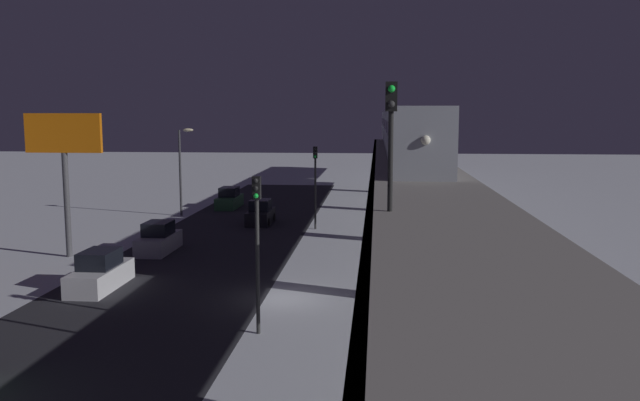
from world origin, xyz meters
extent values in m
plane|color=silver|center=(0.00, 0.00, 0.00)|extent=(240.00, 240.00, 0.00)
cube|color=#28282D|center=(6.33, 0.00, 0.00)|extent=(11.00, 101.61, 0.01)
cube|color=gray|center=(-6.64, 0.00, 5.41)|extent=(5.00, 101.61, 0.80)
cube|color=#38383D|center=(-4.26, 0.00, 5.41)|extent=(0.24, 99.58, 0.80)
cylinder|color=gray|center=(-6.64, -43.55, 2.50)|extent=(1.40, 1.40, 5.01)
cylinder|color=gray|center=(-6.64, -29.03, 2.50)|extent=(1.40, 1.40, 5.01)
cylinder|color=gray|center=(-6.64, -14.52, 2.50)|extent=(1.40, 1.40, 5.01)
cylinder|color=gray|center=(-6.64, 0.00, 2.50)|extent=(1.40, 1.40, 5.01)
cylinder|color=gray|center=(-6.64, 14.52, 2.50)|extent=(1.40, 1.40, 5.01)
cube|color=#999EA8|center=(-6.64, -8.34, 7.51)|extent=(2.90, 18.00, 3.40)
cube|color=black|center=(-6.64, -8.34, 7.91)|extent=(2.94, 16.20, 0.90)
cube|color=#999EA8|center=(-6.64, -26.94, 7.51)|extent=(2.90, 18.00, 3.40)
cube|color=black|center=(-6.64, -26.94, 7.91)|extent=(2.94, 16.20, 0.90)
cube|color=#999EA8|center=(-6.64, -45.54, 7.51)|extent=(2.90, 18.00, 3.40)
cube|color=black|center=(-6.64, -45.54, 7.91)|extent=(2.94, 16.20, 0.90)
cube|color=#999EA8|center=(-6.64, -64.14, 7.51)|extent=(2.90, 18.00, 3.40)
cube|color=black|center=(-6.64, -64.14, 7.91)|extent=(2.94, 16.20, 0.90)
sphere|color=white|center=(-6.64, 0.71, 7.68)|extent=(0.44, 0.44, 0.44)
cylinder|color=black|center=(-4.90, 9.95, 7.41)|extent=(0.16, 0.16, 3.20)
cube|color=black|center=(-4.90, 9.95, 9.36)|extent=(0.36, 0.28, 0.90)
sphere|color=#19F23F|center=(-4.90, 10.11, 9.59)|extent=(0.22, 0.22, 0.22)
sphere|color=#333333|center=(-4.90, 10.11, 9.13)|extent=(0.22, 0.22, 0.22)
cube|color=black|center=(4.93, -21.47, 0.55)|extent=(1.80, 4.31, 1.10)
cube|color=black|center=(4.93, -21.47, 1.54)|extent=(1.58, 2.07, 0.87)
cylinder|color=black|center=(5.79, -22.81, 0.32)|extent=(0.20, 0.64, 0.64)
cylinder|color=black|center=(4.08, -22.81, 0.32)|extent=(0.20, 0.64, 0.64)
cylinder|color=black|center=(5.79, -20.14, 0.32)|extent=(0.20, 0.64, 0.64)
cylinder|color=black|center=(4.08, -20.14, 0.32)|extent=(0.20, 0.64, 0.64)
cube|color=#2D6038|center=(9.53, -30.22, 0.55)|extent=(1.80, 4.78, 1.10)
cube|color=black|center=(9.53, -30.22, 1.54)|extent=(1.58, 2.29, 0.87)
cube|color=#B2B2B7|center=(9.53, -9.99, 0.55)|extent=(1.80, 4.47, 1.10)
cube|color=black|center=(9.53, -9.99, 1.54)|extent=(1.58, 2.14, 0.87)
cube|color=silver|center=(9.53, -1.05, 0.55)|extent=(1.80, 4.76, 1.10)
cube|color=black|center=(9.53, -1.05, 1.54)|extent=(1.58, 2.29, 0.87)
cylinder|color=#2D2D2D|center=(0.23, 5.09, 2.75)|extent=(0.16, 0.16, 5.50)
cube|color=black|center=(0.23, 5.09, 5.95)|extent=(0.32, 0.32, 0.90)
sphere|color=black|center=(0.23, 5.27, 6.25)|extent=(0.20, 0.20, 0.20)
sphere|color=black|center=(0.23, 5.27, 5.95)|extent=(0.20, 0.20, 0.20)
sphere|color=#19E53F|center=(0.23, 5.27, 5.65)|extent=(0.20, 0.20, 0.20)
cylinder|color=#2D2D2D|center=(0.23, -19.31, 2.75)|extent=(0.16, 0.16, 5.50)
cube|color=black|center=(0.23, -19.31, 5.95)|extent=(0.32, 0.32, 0.90)
sphere|color=black|center=(0.23, -19.13, 6.25)|extent=(0.20, 0.20, 0.20)
sphere|color=black|center=(0.23, -19.13, 5.95)|extent=(0.20, 0.20, 0.20)
sphere|color=#19E53F|center=(0.23, -19.13, 5.65)|extent=(0.20, 0.20, 0.20)
cylinder|color=#4C4C51|center=(14.63, -8.09, 3.25)|extent=(0.36, 0.36, 6.50)
cube|color=orange|center=(14.63, -8.09, 7.70)|extent=(4.80, 0.30, 2.40)
cylinder|color=#38383D|center=(12.63, -25.00, 3.75)|extent=(0.20, 0.20, 7.50)
ellipsoid|color=#F4E5B2|center=(11.83, -25.00, 7.50)|extent=(0.90, 0.44, 0.30)
camera|label=1|loc=(-4.48, 30.15, 8.80)|focal=36.43mm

